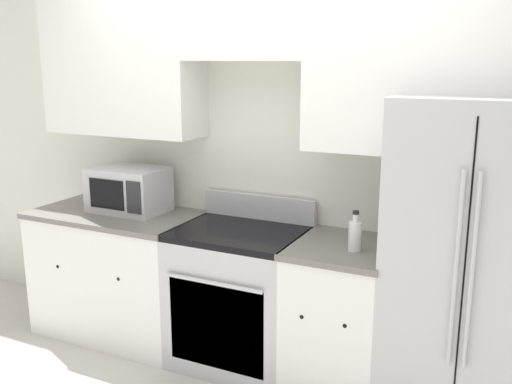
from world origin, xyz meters
TOP-DOWN VIEW (x-y plane):
  - wall_back at (0.01, 0.58)m, footprint 8.00×0.39m
  - lower_cabinets_left at (-1.07, 0.31)m, footprint 1.15×0.64m
  - lower_cabinets_right at (0.54, 0.31)m, footprint 0.56×0.64m
  - oven_range at (-0.11, 0.31)m, footprint 0.78×0.65m
  - refrigerator at (1.22, 0.35)m, footprint 0.82×0.73m
  - microwave at (-1.00, 0.38)m, footprint 0.50×0.35m
  - bottle at (0.63, 0.24)m, footprint 0.07×0.07m

SIDE VIEW (x-z plane):
  - lower_cabinets_left at x=-1.07m, z-range 0.00..0.88m
  - lower_cabinets_right at x=0.54m, z-range 0.00..0.88m
  - oven_range at x=-0.11m, z-range -0.07..0.97m
  - refrigerator at x=1.22m, z-range 0.00..1.73m
  - bottle at x=0.63m, z-range 0.86..1.08m
  - microwave at x=-1.00m, z-range 0.88..1.19m
  - wall_back at x=0.01m, z-range 0.23..2.83m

